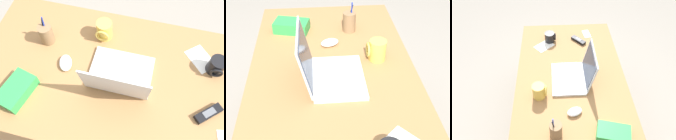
{
  "view_description": "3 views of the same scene",
  "coord_description": "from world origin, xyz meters",
  "views": [
    {
      "loc": [
        -0.12,
        0.55,
        1.81
      ],
      "look_at": [
        0.01,
        0.01,
        0.81
      ],
      "focal_mm": 37.33,
      "sensor_mm": 36.0,
      "label": 1
    },
    {
      "loc": [
        -1.08,
        0.07,
        1.61
      ],
      "look_at": [
        -0.06,
        -0.02,
        0.81
      ],
      "focal_mm": 46.34,
      "sensor_mm": 36.0,
      "label": 2
    },
    {
      "loc": [
        1.03,
        -0.11,
        1.93
      ],
      "look_at": [
        -0.03,
        -0.05,
        0.84
      ],
      "focal_mm": 34.12,
      "sensor_mm": 36.0,
      "label": 3
    }
  ],
  "objects": [
    {
      "name": "desk",
      "position": [
        0.0,
        0.0,
        0.37
      ],
      "size": [
        1.49,
        0.82,
        0.73
      ],
      "primitive_type": "cube",
      "color": "#9E7042",
      "rests_on": "ground"
    },
    {
      "name": "laptop",
      "position": [
        -0.03,
        0.03,
        0.79
      ],
      "size": [
        0.32,
        0.3,
        0.26
      ],
      "color": "silver",
      "rests_on": "desk"
    },
    {
      "name": "computer_mouse",
      "position": [
        0.27,
        -0.0,
        0.75
      ],
      "size": [
        0.1,
        0.12,
        0.03
      ],
      "primitive_type": "ellipsoid",
      "rotation": [
        0.0,
        0.0,
        0.37
      ],
      "color": "white",
      "rests_on": "desk"
    },
    {
      "name": "coffee_mug_white",
      "position": [
        0.12,
        -0.23,
        0.79
      ],
      "size": [
        0.09,
        0.1,
        0.11
      ],
      "color": "#E0BC4C",
      "rests_on": "desk"
    },
    {
      "name": "pen_holder",
      "position": [
        0.42,
        -0.12,
        0.79
      ],
      "size": [
        0.07,
        0.07,
        0.18
      ],
      "color": "olive",
      "rests_on": "desk"
    },
    {
      "name": "snack_bag",
      "position": [
        0.44,
        0.21,
        0.76
      ],
      "size": [
        0.16,
        0.22,
        0.06
      ],
      "primitive_type": "cube",
      "rotation": [
        0.0,
        0.0,
        -0.24
      ],
      "color": "green",
      "rests_on": "desk"
    }
  ]
}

